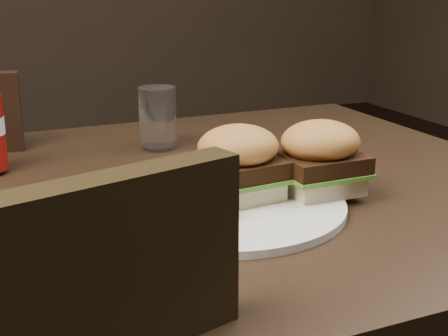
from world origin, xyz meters
name	(u,v)px	position (x,y,z in m)	size (l,w,h in m)	color
dining_table	(115,210)	(0.00, 0.00, 0.73)	(1.20, 0.80, 0.04)	black
plate	(227,205)	(0.12, -0.10, 0.76)	(0.29, 0.29, 0.01)	white
sandwich_half_a	(238,188)	(0.14, -0.09, 0.77)	(0.09, 0.09, 0.02)	beige
sandwich_half_b	(319,182)	(0.24, -0.11, 0.77)	(0.09, 0.09, 0.02)	beige
fries_pile	(175,195)	(0.05, -0.11, 0.78)	(0.12, 0.12, 0.05)	#AB4722
tumbler	(158,116)	(0.12, 0.20, 0.81)	(0.06, 0.06, 0.09)	white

